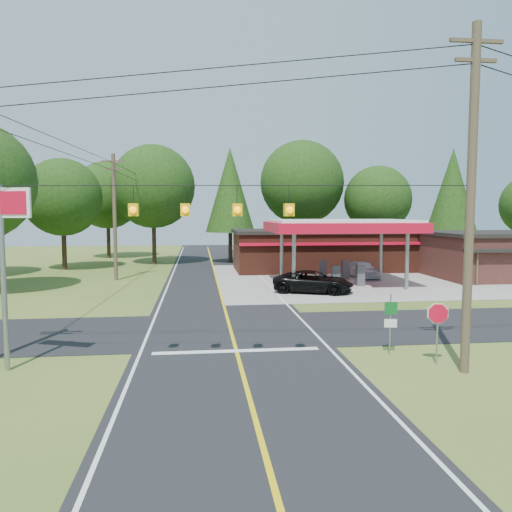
{
  "coord_description": "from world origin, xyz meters",
  "views": [
    {
      "loc": [
        -1.44,
        -22.59,
        5.42
      ],
      "look_at": [
        2.0,
        7.0,
        2.8
      ],
      "focal_mm": 35.0,
      "sensor_mm": 36.0,
      "label": 1
    }
  ],
  "objects": [
    {
      "name": "main_highway",
      "position": [
        0.0,
        0.0,
        0.01
      ],
      "size": [
        8.0,
        120.0,
        0.02
      ],
      "primitive_type": "cube",
      "color": "black",
      "rests_on": "ground"
    },
    {
      "name": "treeline_backdrop",
      "position": [
        0.82,
        24.01,
        7.49
      ],
      "size": [
        70.27,
        51.59,
        13.3
      ],
      "color": "#332316",
      "rests_on": "ground"
    },
    {
      "name": "convenience_store",
      "position": [
        10.0,
        22.98,
        1.92
      ],
      "size": [
        16.4,
        7.55,
        3.8
      ],
      "color": "#552418",
      "rests_on": "ground"
    },
    {
      "name": "suv_car",
      "position": [
        6.23,
        10.0,
        0.74
      ],
      "size": [
        6.86,
        6.86,
        1.47
      ],
      "primitive_type": "imported",
      "rotation": [
        0.0,
        0.0,
        1.2
      ],
      "color": "black",
      "rests_on": "ground"
    },
    {
      "name": "sedan_car",
      "position": [
        12.0,
        17.0,
        0.71
      ],
      "size": [
        4.68,
        4.68,
        1.42
      ],
      "primitive_type": "imported",
      "rotation": [
        0.0,
        0.0,
        0.13
      ],
      "color": "silver",
      "rests_on": "ground"
    },
    {
      "name": "cross_road",
      "position": [
        0.0,
        0.0,
        0.01
      ],
      "size": [
        70.0,
        7.0,
        0.02
      ],
      "primitive_type": "cube",
      "color": "black",
      "rests_on": "ground"
    },
    {
      "name": "lane_center_yellow",
      "position": [
        0.0,
        0.0,
        0.03
      ],
      "size": [
        0.15,
        110.0,
        0.0
      ],
      "primitive_type": "cube",
      "color": "yellow",
      "rests_on": "main_highway"
    },
    {
      "name": "octagonal_stop_sign",
      "position": [
        7.0,
        -6.01,
        1.65
      ],
      "size": [
        0.77,
        0.22,
        2.23
      ],
      "color": "gray",
      "rests_on": "ground"
    },
    {
      "name": "utility_pole_near_right",
      "position": [
        7.5,
        -7.0,
        5.96
      ],
      "size": [
        1.8,
        0.3,
        11.5
      ],
      "color": "#473828",
      "rests_on": "ground"
    },
    {
      "name": "ground",
      "position": [
        0.0,
        0.0,
        0.0
      ],
      "size": [
        120.0,
        120.0,
        0.0
      ],
      "primitive_type": "plane",
      "color": "#435D21",
      "rests_on": "ground"
    },
    {
      "name": "route_sign_post",
      "position": [
        5.8,
        -4.65,
        1.39
      ],
      "size": [
        0.47,
        0.13,
        2.33
      ],
      "color": "gray",
      "rests_on": "ground"
    },
    {
      "name": "overhead_beacons",
      "position": [
        -1.0,
        -6.0,
        6.21
      ],
      "size": [
        17.04,
        2.04,
        1.03
      ],
      "color": "black",
      "rests_on": "ground"
    },
    {
      "name": "big_stop_sign",
      "position": [
        -8.0,
        -5.01,
        4.65
      ],
      "size": [
        2.23,
        0.9,
        6.33
      ],
      "color": "gray",
      "rests_on": "ground"
    },
    {
      "name": "utility_pole_north",
      "position": [
        -6.5,
        35.0,
        4.75
      ],
      "size": [
        0.3,
        0.3,
        9.5
      ],
      "color": "#473828",
      "rests_on": "ground"
    },
    {
      "name": "utility_pole_far_left",
      "position": [
        -8.0,
        18.0,
        5.2
      ],
      "size": [
        1.8,
        0.3,
        10.0
      ],
      "color": "#473828",
      "rests_on": "ground"
    },
    {
      "name": "gas_canopy",
      "position": [
        9.0,
        13.0,
        4.27
      ],
      "size": [
        10.6,
        7.4,
        4.88
      ],
      "color": "gray",
      "rests_on": "ground"
    }
  ]
}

